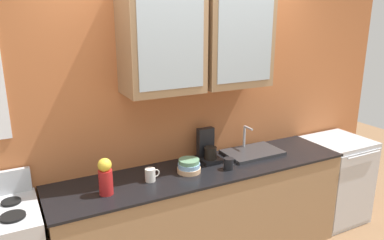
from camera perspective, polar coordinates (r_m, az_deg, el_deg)
name	(u,v)px	position (r m, az deg, el deg)	size (l,w,h in m)	color
back_wall_unit	(188,93)	(3.29, -0.60, 4.16)	(4.50, 0.48, 2.71)	#B76638
counter	(205,215)	(3.43, 1.96, -14.30)	(2.63, 0.62, 0.90)	#93704C
sink_faucet	(252,152)	(3.57, 9.16, -4.81)	(0.53, 0.34, 0.24)	#2D2D30
bowl_stack	(189,166)	(3.13, -0.51, -6.99)	(0.20, 0.20, 0.11)	#E0AD7F
vase	(105,176)	(2.81, -13.02, -8.36)	(0.10, 0.10, 0.28)	#B21E1E
cup_near_sink	(229,164)	(3.20, 5.61, -6.61)	(0.12, 0.08, 0.10)	black
cup_near_bowls	(151,175)	(2.99, -6.32, -8.27)	(0.12, 0.08, 0.10)	silver
dishwasher	(335,179)	(4.36, 20.90, -8.43)	(0.60, 0.61, 0.90)	silver
coffee_maker	(208,149)	(3.36, 2.38, -4.39)	(0.17, 0.20, 0.29)	black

